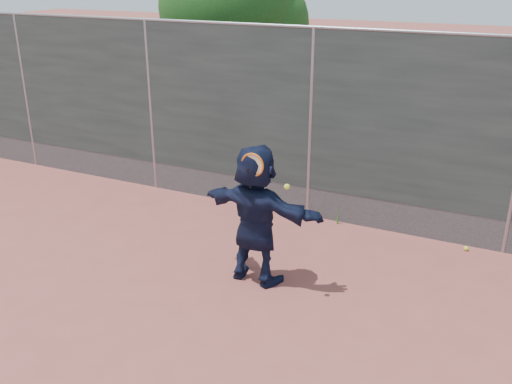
% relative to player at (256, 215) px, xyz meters
% --- Properties ---
extents(ground, '(80.00, 80.00, 0.00)m').
position_rel_player_xyz_m(ground, '(-0.13, -1.29, -0.92)').
color(ground, '#9E4C42').
rests_on(ground, ground).
extents(player, '(1.76, 0.74, 1.84)m').
position_rel_player_xyz_m(player, '(0.00, 0.00, 0.00)').
color(player, '#131934').
rests_on(player, ground).
extents(ball_ground, '(0.07, 0.07, 0.07)m').
position_rel_player_xyz_m(ball_ground, '(2.39, 2.03, -0.88)').
color(ball_ground, '#D5EC34').
rests_on(ball_ground, ground).
extents(fence, '(20.00, 0.06, 3.03)m').
position_rel_player_xyz_m(fence, '(-0.13, 2.21, 0.66)').
color(fence, '#38423D').
rests_on(fence, ground).
extents(swing_action, '(0.64, 0.16, 0.51)m').
position_rel_player_xyz_m(swing_action, '(0.09, -0.20, 0.69)').
color(swing_action, orange).
rests_on(swing_action, ground).
extents(tree_left, '(3.15, 3.00, 4.53)m').
position_rel_player_xyz_m(tree_left, '(-2.97, 5.26, 2.02)').
color(tree_left, '#382314').
rests_on(tree_left, ground).
extents(weed_clump, '(0.68, 0.07, 0.30)m').
position_rel_player_xyz_m(weed_clump, '(0.17, 2.10, -0.78)').
color(weed_clump, '#387226').
rests_on(weed_clump, ground).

